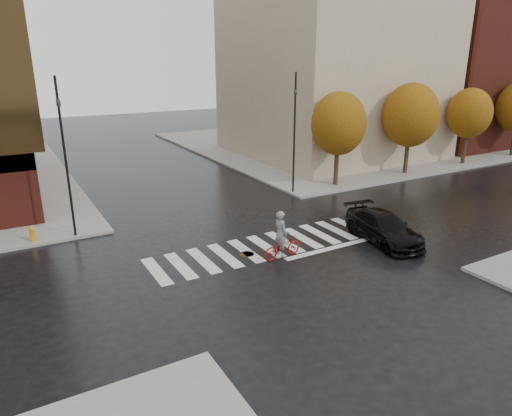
{
  "coord_description": "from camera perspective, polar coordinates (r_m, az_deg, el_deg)",
  "views": [
    {
      "loc": [
        -10.67,
        -17.12,
        8.77
      ],
      "look_at": [
        -0.43,
        0.67,
        2.0
      ],
      "focal_mm": 32.0,
      "sensor_mm": 36.0,
      "label": 1
    }
  ],
  "objects": [
    {
      "name": "ground",
      "position": [
        22.0,
        1.85,
        -5.25
      ],
      "size": [
        120.0,
        120.0,
        0.0
      ],
      "primitive_type": "plane",
      "color": "black",
      "rests_on": "ground"
    },
    {
      "name": "sidewalk_ne",
      "position": [
        50.32,
        9.75,
        8.05
      ],
      "size": [
        30.0,
        30.0,
        0.15
      ],
      "primitive_type": "cube",
      "color": "gray",
      "rests_on": "ground"
    },
    {
      "name": "crosswalk",
      "position": [
        22.39,
        1.18,
        -4.8
      ],
      "size": [
        12.0,
        3.0,
        0.01
      ],
      "primitive_type": "cube",
      "color": "silver",
      "rests_on": "ground"
    },
    {
      "name": "building_ne_tan",
      "position": [
        43.93,
        9.63,
        18.51
      ],
      "size": [
        16.0,
        16.0,
        18.0
      ],
      "primitive_type": "cube",
      "color": "tan",
      "rests_on": "sidewalk_ne"
    },
    {
      "name": "building_ne_brick",
      "position": [
        54.83,
        23.76,
        15.09
      ],
      "size": [
        14.0,
        14.0,
        14.0
      ],
      "primitive_type": "cube",
      "color": "maroon",
      "rests_on": "sidewalk_ne"
    },
    {
      "name": "tree_ne_a",
      "position": [
        32.36,
        10.29,
        10.31
      ],
      "size": [
        3.8,
        3.8,
        6.5
      ],
      "color": "#2F2115",
      "rests_on": "sidewalk_ne"
    },
    {
      "name": "tree_ne_b",
      "position": [
        37.2,
        18.77,
        10.91
      ],
      "size": [
        4.2,
        4.2,
        6.89
      ],
      "color": "#2F2115",
      "rests_on": "sidewalk_ne"
    },
    {
      "name": "tree_ne_c",
      "position": [
        42.69,
        25.14,
        10.67
      ],
      "size": [
        3.6,
        3.6,
        6.31
      ],
      "color": "#2F2115",
      "rests_on": "sidewalk_ne"
    },
    {
      "name": "sedan",
      "position": [
        23.69,
        15.62,
        -2.33
      ],
      "size": [
        2.75,
        5.19,
        1.43
      ],
      "primitive_type": "imported",
      "rotation": [
        0.0,
        0.0,
        -0.15
      ],
      "color": "black",
      "rests_on": "ground"
    },
    {
      "name": "cyclist",
      "position": [
        20.9,
        3.22,
        -4.26
      ],
      "size": [
        2.06,
        0.88,
        2.28
      ],
      "rotation": [
        0.0,
        0.0,
        1.66
      ],
      "color": "#9D130E",
      "rests_on": "ground"
    },
    {
      "name": "traffic_light_nw",
      "position": [
        23.94,
        -22.88,
        7.04
      ],
      "size": [
        0.21,
        0.18,
        7.87
      ],
      "rotation": [
        0.0,
        0.0,
        -1.45
      ],
      "color": "black",
      "rests_on": "sidewalk_nw"
    },
    {
      "name": "traffic_light_ne",
      "position": [
        30.07,
        4.84,
        10.32
      ],
      "size": [
        0.17,
        0.21,
        7.8
      ],
      "rotation": [
        0.0,
        0.0,
        3.06
      ],
      "color": "black",
      "rests_on": "sidewalk_ne"
    },
    {
      "name": "fire_hydrant",
      "position": [
        25.02,
        -26.19,
        -2.83
      ],
      "size": [
        0.27,
        0.27,
        0.77
      ],
      "color": "orange",
      "rests_on": "sidewalk_nw"
    },
    {
      "name": "manhole",
      "position": [
        21.52,
        -1.13,
        -5.78
      ],
      "size": [
        0.85,
        0.85,
        0.01
      ],
      "primitive_type": "cylinder",
      "rotation": [
        0.0,
        0.0,
        -0.31
      ],
      "color": "#49311A",
      "rests_on": "ground"
    }
  ]
}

